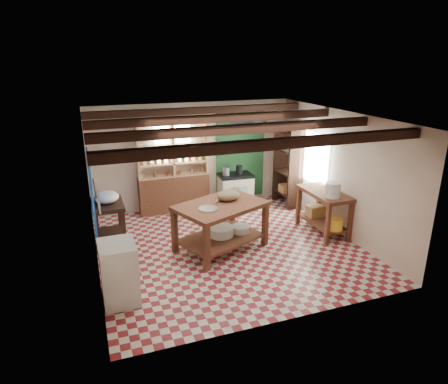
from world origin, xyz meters
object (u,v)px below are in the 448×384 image
object	(u,v)px
cat	(228,195)
prep_table	(109,224)
right_counter	(323,212)
white_cabinet	(119,273)
work_table	(221,226)
stove	(235,190)

from	to	relation	value
cat	prep_table	bearing A→B (deg)	127.80
prep_table	right_counter	bearing A→B (deg)	-12.60
white_cabinet	right_counter	bearing A→B (deg)	14.15
prep_table	right_counter	xyz separation A→B (m)	(4.38, -0.95, 0.02)
work_table	stove	size ratio (longest dim) A/B	1.98
cat	stove	bearing A→B (deg)	32.65
right_counter	cat	world-z (taller)	cat
stove	cat	distance (m)	2.32
right_counter	work_table	bearing A→B (deg)	-179.75
stove	right_counter	distance (m)	2.46
right_counter	white_cabinet	bearing A→B (deg)	-165.10
stove	right_counter	world-z (taller)	right_counter
stove	right_counter	xyz separation A→B (m)	(1.18, -2.16, 0.05)
work_table	right_counter	size ratio (longest dim) A/B	1.29
prep_table	cat	bearing A→B (deg)	-20.22
white_cabinet	cat	size ratio (longest dim) A/B	2.10
right_counter	cat	distance (m)	2.21
prep_table	white_cabinet	size ratio (longest dim) A/B	0.91
white_cabinet	cat	world-z (taller)	cat
work_table	right_counter	distance (m)	2.34
stove	prep_table	size ratio (longest dim) A/B	0.95
stove	prep_table	bearing A→B (deg)	-156.18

